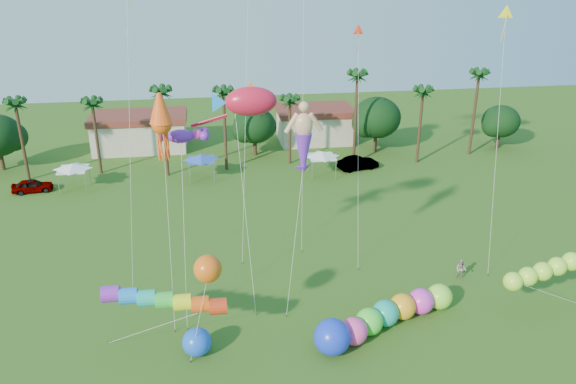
{
  "coord_description": "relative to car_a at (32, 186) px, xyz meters",
  "views": [
    {
      "loc": [
        -5.38,
        -25.01,
        23.59
      ],
      "look_at": [
        0.0,
        10.0,
        9.0
      ],
      "focal_mm": 35.0,
      "sensor_mm": 36.0,
      "label": 1
    }
  ],
  "objects": [
    {
      "name": "lobster_kite",
      "position": [
        17.47,
        -23.36,
        11.79
      ],
      "size": [
        3.87,
        6.25,
        13.19
      ],
      "color": "purple",
      "rests_on": "ground"
    },
    {
      "name": "squid_kite",
      "position": [
        16.38,
        -24.72,
        13.05
      ],
      "size": [
        1.94,
        4.43,
        15.93
      ],
      "color": "#FF5414",
      "rests_on": "ground"
    },
    {
      "name": "merman_kite",
      "position": [
        25.82,
        -24.46,
        11.29
      ],
      "size": [
        2.91,
        4.11,
        14.45
      ],
      "color": "tan",
      "rests_on": "ground"
    },
    {
      "name": "car_a",
      "position": [
        0.0,
        0.0,
        0.0
      ],
      "size": [
        4.48,
        2.33,
        1.45
      ],
      "primitive_type": "imported",
      "rotation": [
        0.0,
        0.0,
        1.72
      ],
      "color": "#4C4C54",
      "rests_on": "ground"
    },
    {
      "name": "fish_kite",
      "position": [
        22.41,
        -22.69,
        13.88
      ],
      "size": [
        5.73,
        5.89,
        15.75
      ],
      "color": "red",
      "rests_on": "ground"
    },
    {
      "name": "green_worm",
      "position": [
        39.84,
        -29.85,
        2.13
      ],
      "size": [
        10.5,
        2.06,
        3.67
      ],
      "color": "#B0FB37",
      "rests_on": "ground"
    },
    {
      "name": "blue_ball",
      "position": [
        17.84,
        -30.75,
        0.22
      ],
      "size": [
        1.89,
        1.89,
        1.89
      ],
      "primitive_type": "sphere",
      "color": "blue",
      "rests_on": "ground"
    },
    {
      "name": "delta_kite_yellow",
      "position": [
        41.87,
        -20.23,
        18.93
      ],
      "size": [
        1.41,
        4.59,
        20.61
      ],
      "color": "#FAF619",
      "rests_on": "ground"
    },
    {
      "name": "orange_ball_kite",
      "position": [
        18.81,
        -30.7,
        5.5
      ],
      "size": [
        2.5,
        2.01,
        7.1
      ],
      "color": "orange",
      "rests_on": "ground"
    },
    {
      "name": "delta_kite_red",
      "position": [
        31.45,
        -17.09,
        17.34
      ],
      "size": [
        1.05,
        5.12,
        19.09
      ],
      "color": "#F5381B",
      "rests_on": "ground"
    },
    {
      "name": "tent_row",
      "position": [
        18.51,
        0.41,
        2.02
      ],
      "size": [
        31.0,
        4.0,
        0.6
      ],
      "color": "white",
      "rests_on": "ground"
    },
    {
      "name": "caterpillar_inflatable",
      "position": [
        30.3,
        -30.07,
        0.29
      ],
      "size": [
        11.44,
        6.36,
        2.42
      ],
      "rotation": [
        0.0,
        0.0,
        0.42
      ],
      "color": "#FF43A0",
      "rests_on": "ground"
    },
    {
      "name": "tree_line",
      "position": [
        28.08,
        8.07,
        3.55
      ],
      "size": [
        69.46,
        8.91,
        11.0
      ],
      "color": "#3A2819",
      "rests_on": "ground"
    },
    {
      "name": "buildings_row",
      "position": [
        21.42,
        14.08,
        1.27
      ],
      "size": [
        35.0,
        7.0,
        4.0
      ],
      "color": "beige",
      "rests_on": "ground"
    },
    {
      "name": "rainbow_tube",
      "position": [
        17.36,
        -30.6,
        2.68
      ],
      "size": [
        9.45,
        3.15,
        3.94
      ],
      "color": "red",
      "rests_on": "ground"
    },
    {
      "name": "car_b",
      "position": [
        37.41,
        1.59,
        0.09
      ],
      "size": [
        5.23,
        2.81,
        1.64
      ],
      "primitive_type": "imported",
      "rotation": [
        0.0,
        0.0,
        1.8
      ],
      "color": "#4C4C54",
      "rests_on": "ground"
    },
    {
      "name": "spectator_b",
      "position": [
        38.69,
        -24.52,
        0.14
      ],
      "size": [
        1.06,
        1.04,
        1.72
      ],
      "primitive_type": "imported",
      "rotation": [
        0.0,
        0.0,
        -0.7
      ],
      "color": "gray",
      "rests_on": "ground"
    }
  ]
}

